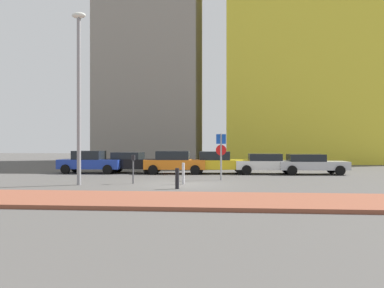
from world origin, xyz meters
The scene contains 15 objects.
ground_plane centered at (0.00, 0.00, 0.00)m, with size 120.00×120.00×0.00m, color #4C4947.
sidewalk_brick centered at (0.00, -5.97, 0.07)m, with size 40.00×3.87×0.14m, color brown.
parked_car_blue centered at (-7.31, 6.89, 0.79)m, with size 4.42×2.01×1.56m.
parked_car_black centered at (-4.50, 7.38, 0.76)m, with size 4.09×2.20×1.45m.
parked_car_orange centered at (-1.41, 6.98, 0.81)m, with size 4.18×2.07×1.55m.
parked_car_yellow centered at (1.54, 7.34, 0.78)m, with size 4.23×2.19×1.52m.
parked_car_white centered at (4.86, 7.31, 0.73)m, with size 4.30×2.11×1.37m.
parked_car_silver centered at (7.75, 7.17, 0.72)m, with size 4.61×2.17×1.35m.
parking_sign_post centered at (1.83, 2.59, 1.65)m, with size 0.60×0.13×2.63m.
parking_meter centered at (-2.65, 0.13, 0.96)m, with size 0.18×0.14×1.48m.
street_lamp centered at (-5.20, -0.71, 4.96)m, with size 0.70×0.36×8.62m.
traffic_bollard_near centered at (-0.10, -1.96, 0.48)m, with size 0.18×0.18×0.95m, color black.
traffic_bollard_mid centered at (-0.05, 0.08, 0.54)m, with size 0.14×0.14×1.09m, color #B7B7BC.
building_colorful_midrise centered at (11.24, 27.54, 15.72)m, with size 18.24×16.71×31.45m, color gold.
building_under_construction centered at (-6.34, 24.49, 10.99)m, with size 10.79×10.51×21.97m, color gray.
Camera 1 is at (2.16, -19.80, 2.09)m, focal length 36.90 mm.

